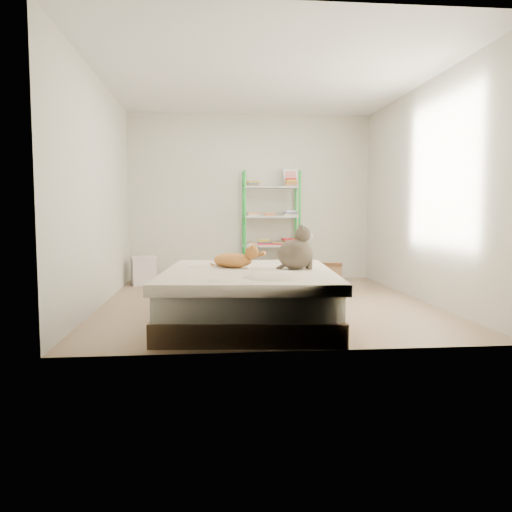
{
  "coord_description": "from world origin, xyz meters",
  "views": [
    {
      "loc": [
        -0.66,
        -5.81,
        1.07
      ],
      "look_at": [
        -0.18,
        -0.75,
        0.62
      ],
      "focal_mm": 35.0,
      "sensor_mm": 36.0,
      "label": 1
    }
  ],
  "objects": [
    {
      "name": "shelf_unit",
      "position": [
        0.31,
        1.88,
        0.79
      ],
      "size": [
        0.88,
        0.36,
        1.74
      ],
      "color": "green",
      "rests_on": "ground"
    },
    {
      "name": "grey_cat",
      "position": [
        0.18,
        -1.03,
        0.72
      ],
      "size": [
        0.39,
        0.33,
        0.43
      ],
      "primitive_type": null,
      "rotation": [
        0.0,
        0.0,
        1.61
      ],
      "color": "brown",
      "rests_on": "bed"
    },
    {
      "name": "room",
      "position": [
        0.0,
        0.0,
        1.3
      ],
      "size": [
        3.81,
        4.21,
        2.61
      ],
      "color": "#99765C",
      "rests_on": "ground"
    },
    {
      "name": "bed",
      "position": [
        -0.28,
        -1.05,
        0.26
      ],
      "size": [
        1.77,
        2.14,
        0.51
      ],
      "rotation": [
        0.0,
        0.0,
        -0.09
      ],
      "color": "brown",
      "rests_on": "ground"
    },
    {
      "name": "orange_cat",
      "position": [
        -0.43,
        -0.84,
        0.61
      ],
      "size": [
        0.53,
        0.4,
        0.19
      ],
      "primitive_type": null,
      "rotation": [
        0.0,
        0.0,
        -0.34
      ],
      "color": "orange",
      "rests_on": "bed"
    },
    {
      "name": "white_bin",
      "position": [
        -1.63,
        1.62,
        0.21
      ],
      "size": [
        0.43,
        0.4,
        0.42
      ],
      "rotation": [
        0.0,
        0.0,
        0.27
      ],
      "color": "silver",
      "rests_on": "ground"
    },
    {
      "name": "cardboard_box",
      "position": [
        0.88,
        0.86,
        0.18
      ],
      "size": [
        0.59,
        0.58,
        0.42
      ],
      "rotation": [
        0.0,
        0.0,
        -0.2
      ],
      "color": "#906542",
      "rests_on": "ground"
    }
  ]
}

